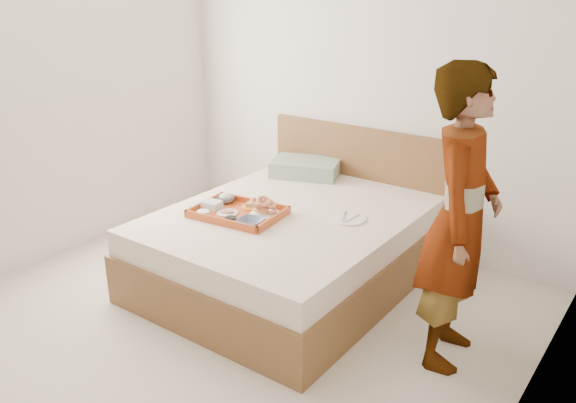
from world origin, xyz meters
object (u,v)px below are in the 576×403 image
Objects in this scene: bed at (291,246)px; tray at (238,212)px; dinner_plate at (348,219)px; person at (460,220)px.

bed is 3.36× the size of tray.
dinner_plate reaches higher than bed.
person is (1.27, -0.20, 0.58)m from bed.
person reaches higher than dinner_plate.
tray is 1.55m from person.
tray is 2.43× the size of dinner_plate.
bed is at bearing -163.44° from dinner_plate.
person is at bearing -3.79° from tray.
dinner_plate is 0.15× the size of person.
bed is at bearing 40.06° from tray.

